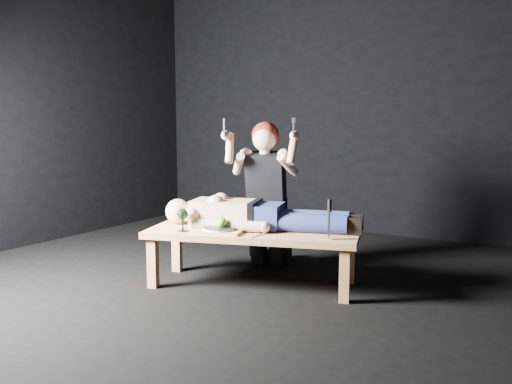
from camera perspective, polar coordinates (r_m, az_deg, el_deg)
ground at (r=4.71m, az=-3.18°, el=-8.89°), size 5.00×5.00×0.00m
back_wall at (r=6.74m, az=8.80°, el=8.81°), size 5.00×0.00×5.00m
table at (r=4.49m, az=-0.33°, el=-6.74°), size 1.78×1.08×0.45m
lying_man at (r=4.49m, az=0.62°, el=-2.04°), size 1.77×0.98×0.27m
kneeling_woman at (r=4.96m, az=1.23°, el=-0.14°), size 0.91×0.97×1.34m
serving_tray at (r=4.35m, az=-3.80°, el=-4.00°), size 0.43×0.36×0.02m
plate at (r=4.35m, az=-3.80°, el=-3.73°), size 0.30×0.30×0.02m
apple at (r=4.34m, az=-3.50°, el=-3.10°), size 0.08×0.08×0.08m
goblet at (r=4.41m, az=-7.51°, el=-2.84°), size 0.11×0.11×0.18m
fork_flat at (r=4.37m, az=-6.05°, el=-4.09°), size 0.03×0.18×0.01m
knife_flat at (r=4.22m, az=0.18°, el=-4.46°), size 0.04×0.18×0.01m
spoon_flat at (r=4.34m, az=0.17°, el=-4.14°), size 0.12×0.15×0.01m
carving_knife at (r=4.10m, az=7.51°, el=-2.80°), size 0.05×0.05×0.30m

